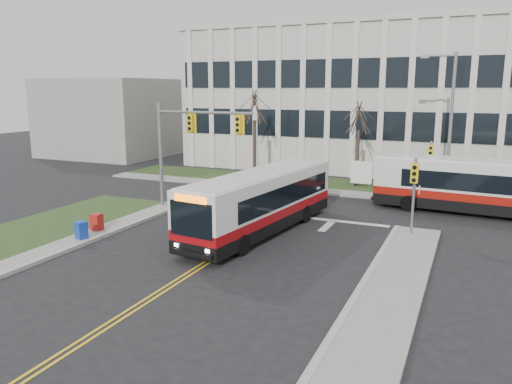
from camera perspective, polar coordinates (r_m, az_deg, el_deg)
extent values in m
plane|color=black|center=(21.07, -5.13, -7.72)|extent=(120.00, 120.00, 0.00)
cube|color=#9E9B93|center=(14.34, 12.61, -17.47)|extent=(2.00, 26.00, 0.14)
cube|color=#9E9B93|center=(33.62, 15.23, -0.59)|extent=(44.00, 1.60, 0.14)
cube|color=#30441D|center=(36.34, 15.90, 0.26)|extent=(44.00, 5.00, 0.12)
cube|color=beige|center=(47.61, 18.39, 9.93)|extent=(40.00, 16.00, 12.00)
cube|color=#9E9B93|center=(56.24, -15.84, 8.22)|extent=(12.00, 12.00, 8.00)
cylinder|color=slate|center=(30.11, -10.84, 4.07)|extent=(0.22, 0.22, 6.20)
cylinder|color=slate|center=(28.29, -5.96, 9.03)|extent=(6.00, 0.16, 0.16)
cube|color=yellow|center=(28.60, -7.50, 7.82)|extent=(0.34, 0.24, 0.92)
cube|color=yellow|center=(27.17, -2.02, 7.71)|extent=(0.34, 0.24, 0.92)
cylinder|color=slate|center=(25.01, 17.55, -0.59)|extent=(0.14, 0.14, 3.80)
cube|color=yellow|center=(24.60, 17.67, 2.05)|extent=(0.34, 0.24, 0.92)
cylinder|color=slate|center=(33.35, 19.21, 2.27)|extent=(0.14, 0.14, 3.80)
cube|color=yellow|center=(32.99, 19.32, 4.27)|extent=(0.34, 0.24, 0.92)
cylinder|color=slate|center=(33.68, 21.33, 6.84)|extent=(0.20, 0.20, 9.20)
cylinder|color=slate|center=(33.71, 20.32, 14.42)|extent=(1.80, 0.14, 0.14)
cube|color=slate|center=(33.78, 18.75, 14.43)|extent=(0.50, 0.25, 0.18)
cylinder|color=slate|center=(36.31, 10.99, 1.19)|extent=(0.08, 0.08, 1.00)
cylinder|color=slate|center=(36.07, 12.85, 1.04)|extent=(0.08, 0.08, 1.00)
cube|color=white|center=(36.06, 11.96, 2.21)|extent=(1.50, 0.12, 1.60)
cylinder|color=#42352B|center=(38.97, -0.16, 4.81)|extent=(0.28, 0.28, 4.62)
cylinder|color=#42352B|center=(36.72, 11.48, 3.73)|extent=(0.28, 0.28, 4.09)
cube|color=#163898|center=(24.70, -19.33, -4.27)|extent=(0.62, 0.59, 0.95)
cube|color=#A71A15|center=(25.91, -17.73, -3.43)|extent=(0.51, 0.46, 0.95)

